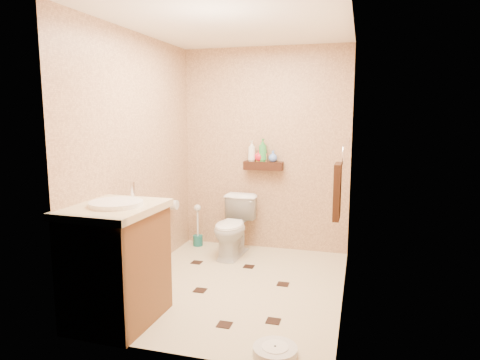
% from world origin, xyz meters
% --- Properties ---
extents(ground, '(2.50, 2.50, 0.00)m').
position_xyz_m(ground, '(0.00, 0.00, 0.00)').
color(ground, '#CBB294').
rests_on(ground, ground).
extents(wall_back, '(2.00, 0.04, 2.40)m').
position_xyz_m(wall_back, '(0.00, 1.25, 1.20)').
color(wall_back, tan).
rests_on(wall_back, ground).
extents(wall_front, '(2.00, 0.04, 2.40)m').
position_xyz_m(wall_front, '(0.00, -1.25, 1.20)').
color(wall_front, tan).
rests_on(wall_front, ground).
extents(wall_left, '(0.04, 2.50, 2.40)m').
position_xyz_m(wall_left, '(-1.00, 0.00, 1.20)').
color(wall_left, tan).
rests_on(wall_left, ground).
extents(wall_right, '(0.04, 2.50, 2.40)m').
position_xyz_m(wall_right, '(1.00, 0.00, 1.20)').
color(wall_right, tan).
rests_on(wall_right, ground).
extents(ceiling, '(2.00, 2.50, 0.02)m').
position_xyz_m(ceiling, '(0.00, 0.00, 2.40)').
color(ceiling, white).
rests_on(ceiling, wall_back).
extents(wall_shelf, '(0.46, 0.14, 0.10)m').
position_xyz_m(wall_shelf, '(0.00, 1.17, 1.02)').
color(wall_shelf, '#36190E').
rests_on(wall_shelf, wall_back).
extents(floor_accents, '(1.19, 1.40, 0.01)m').
position_xyz_m(floor_accents, '(0.03, -0.07, 0.00)').
color(floor_accents, black).
rests_on(floor_accents, ground).
extents(toilet, '(0.42, 0.69, 0.68)m').
position_xyz_m(toilet, '(-0.27, 0.83, 0.34)').
color(toilet, white).
rests_on(toilet, ground).
extents(vanity, '(0.65, 0.78, 1.08)m').
position_xyz_m(vanity, '(-0.70, -0.92, 0.48)').
color(vanity, brown).
rests_on(vanity, ground).
extents(bathroom_scale, '(0.40, 0.40, 0.06)m').
position_xyz_m(bathroom_scale, '(0.60, -1.07, 0.03)').
color(bathroom_scale, silver).
rests_on(bathroom_scale, ground).
extents(toilet_brush, '(0.12, 0.12, 0.52)m').
position_xyz_m(toilet_brush, '(-0.81, 1.07, 0.18)').
color(toilet_brush, '#18615C').
rests_on(toilet_brush, ground).
extents(towel_ring, '(0.12, 0.30, 0.76)m').
position_xyz_m(towel_ring, '(0.91, 0.25, 0.95)').
color(towel_ring, silver).
rests_on(towel_ring, wall_right).
extents(toilet_paper, '(0.12, 0.11, 0.12)m').
position_xyz_m(toilet_paper, '(-0.94, 0.65, 0.60)').
color(toilet_paper, silver).
rests_on(toilet_paper, wall_left).
extents(bottle_a, '(0.13, 0.13, 0.24)m').
position_xyz_m(bottle_a, '(-0.14, 1.17, 1.19)').
color(bottle_a, white).
rests_on(bottle_a, wall_shelf).
extents(bottle_b, '(0.07, 0.07, 0.14)m').
position_xyz_m(bottle_b, '(-0.05, 1.17, 1.14)').
color(bottle_b, gold).
rests_on(bottle_b, wall_shelf).
extents(bottle_c, '(0.16, 0.16, 0.15)m').
position_xyz_m(bottle_c, '(-0.05, 1.17, 1.15)').
color(bottle_c, red).
rests_on(bottle_c, wall_shelf).
extents(bottle_d, '(0.15, 0.15, 0.27)m').
position_xyz_m(bottle_d, '(-0.01, 1.17, 1.21)').
color(bottle_d, green).
rests_on(bottle_d, wall_shelf).
extents(bottle_e, '(0.09, 0.09, 0.14)m').
position_xyz_m(bottle_e, '(-0.00, 1.17, 1.14)').
color(bottle_e, '#C87242').
rests_on(bottle_e, wall_shelf).
extents(bottle_f, '(0.14, 0.14, 0.13)m').
position_xyz_m(bottle_f, '(0.11, 1.17, 1.14)').
color(bottle_f, '#577FDB').
rests_on(bottle_f, wall_shelf).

